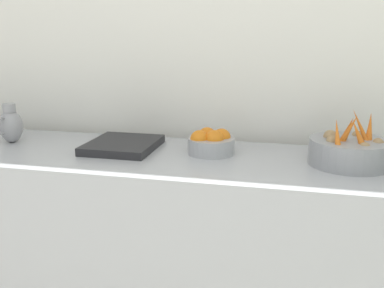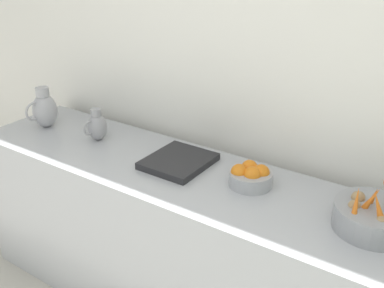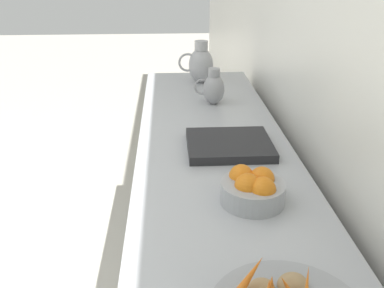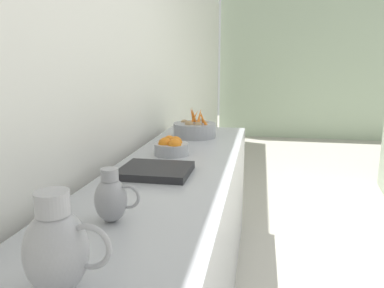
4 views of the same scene
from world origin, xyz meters
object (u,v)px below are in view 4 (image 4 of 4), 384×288
(orange_bowl, at_px, (171,147))
(metal_pitcher_tall, at_px, (57,248))
(metal_pitcher_short, at_px, (111,198))
(vegetable_colander, at_px, (195,129))

(orange_bowl, height_order, metal_pitcher_tall, metal_pitcher_tall)
(metal_pitcher_tall, bearing_deg, metal_pitcher_short, 95.13)
(metal_pitcher_short, bearing_deg, orange_bowl, 91.54)
(orange_bowl, relative_size, metal_pitcher_short, 1.09)
(vegetable_colander, xyz_separation_m, orange_bowl, (-0.04, -0.57, -0.01))
(vegetable_colander, bearing_deg, orange_bowl, -94.10)
(metal_pitcher_short, bearing_deg, vegetable_colander, 89.46)
(orange_bowl, height_order, metal_pitcher_short, metal_pitcher_short)
(orange_bowl, xyz_separation_m, metal_pitcher_tall, (0.06, -1.39, 0.06))
(metal_pitcher_tall, relative_size, metal_pitcher_short, 1.33)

